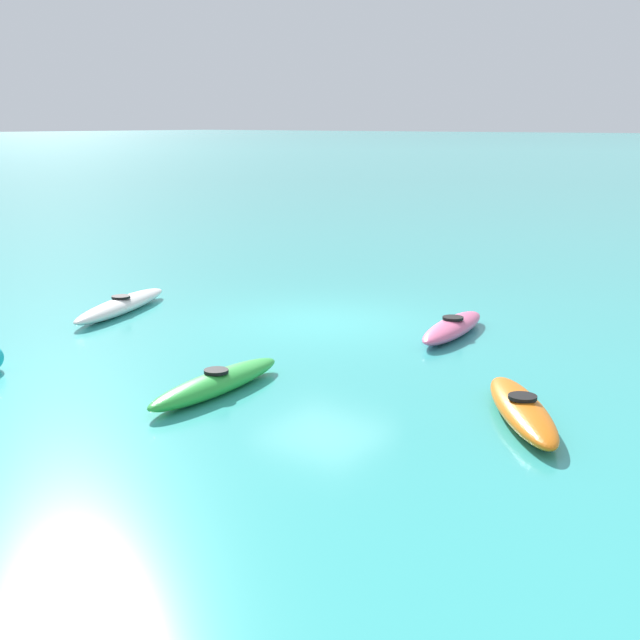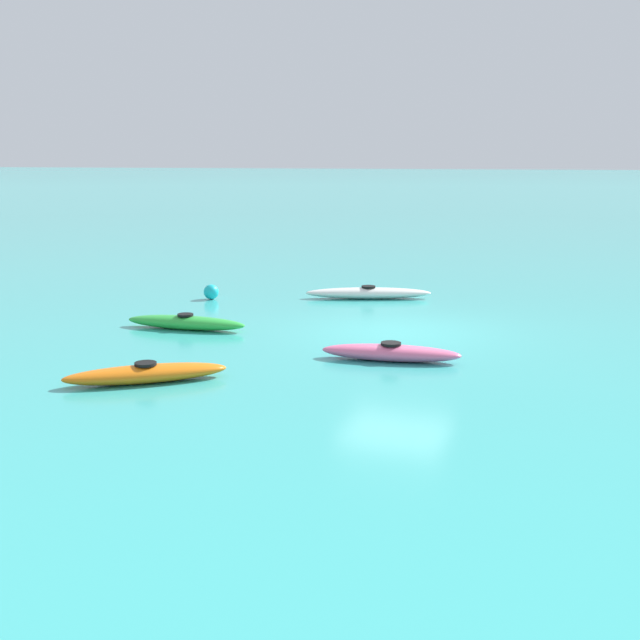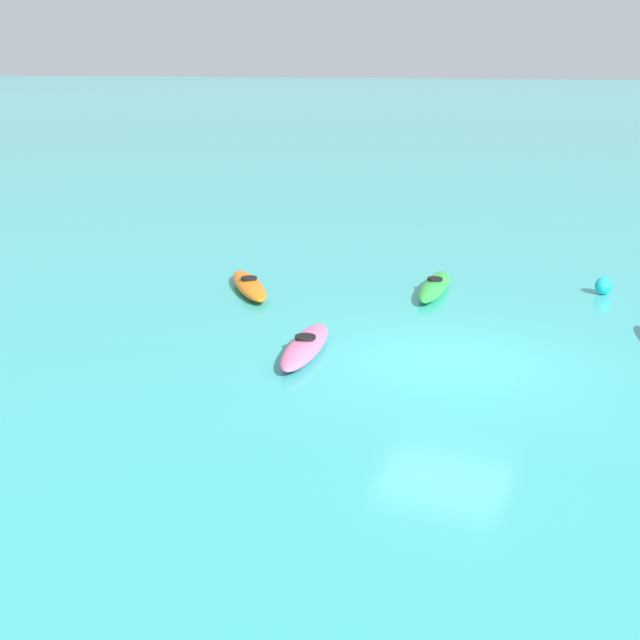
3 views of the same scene
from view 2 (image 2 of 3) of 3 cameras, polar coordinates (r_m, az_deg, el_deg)
The scene contains 6 objects.
ground_plane at distance 18.39m, azimuth 5.58°, elevation -0.83°, with size 600.00×600.00×0.00m, color #38ADA8.
kayak_white at distance 22.65m, azimuth 3.51°, elevation 1.95°, with size 3.58×1.83×0.37m.
kayak_pink at distance 15.71m, azimuth 5.12°, elevation -2.35°, with size 2.83×1.05×0.37m.
kayak_orange at distance 14.48m, azimuth -12.43°, elevation -3.79°, with size 2.67×2.26×0.37m.
kayak_green at distance 18.78m, azimuth -9.66°, elevation -0.18°, with size 3.00×0.84×0.37m.
buoy_cyan at distance 22.70m, azimuth -7.85°, elevation 2.02°, with size 0.43×0.43×0.43m, color #19B7C6.
Camera 2 is at (-4.63, 17.36, 3.92)m, focal length 44.42 mm.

